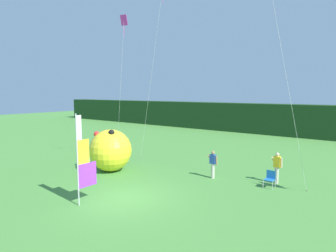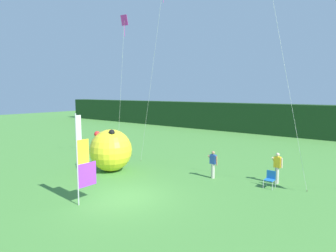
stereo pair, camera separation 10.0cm
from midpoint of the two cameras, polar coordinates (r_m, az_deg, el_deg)
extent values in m
plane|color=#478438|center=(14.44, -8.48, -13.77)|extent=(120.00, 120.00, 0.00)
cube|color=#193819|center=(36.45, 21.97, 1.14)|extent=(80.00, 2.40, 3.67)
cylinder|color=#B7B7BC|center=(13.37, -17.69, -6.46)|extent=(0.06, 0.06, 4.12)
cube|color=purple|center=(13.84, -15.80, -9.23)|extent=(0.02, 0.97, 1.10)
cube|color=yellow|center=(13.48, -16.58, -4.88)|extent=(0.02, 0.60, 1.10)
cube|color=white|center=(13.21, -17.38, -0.32)|extent=(0.02, 0.23, 1.10)
cylinder|color=#B7B2A3|center=(17.27, 20.51, -9.11)|extent=(0.22, 0.22, 0.91)
cube|color=yellow|center=(17.08, 20.61, -6.66)|extent=(0.36, 0.20, 0.60)
sphere|color=beige|center=(16.99, 20.67, -5.28)|extent=(0.20, 0.20, 0.20)
cylinder|color=beige|center=(17.19, 19.95, -6.30)|extent=(0.09, 0.48, 0.42)
cylinder|color=beige|center=(17.03, 21.36, -6.81)|extent=(0.09, 0.14, 0.56)
cylinder|color=#B7B2A3|center=(17.35, 8.67, -8.76)|extent=(0.22, 0.22, 0.87)
cube|color=#284CA8|center=(17.17, 8.71, -6.50)|extent=(0.36, 0.20, 0.54)
sphere|color=#A37556|center=(17.09, 8.73, -5.23)|extent=(0.20, 0.20, 0.20)
cylinder|color=#A37556|center=(17.33, 8.14, -6.23)|extent=(0.09, 0.48, 0.42)
cylinder|color=#A37556|center=(17.09, 9.39, -6.77)|extent=(0.09, 0.14, 0.56)
sphere|color=yellow|center=(18.83, -11.44, -4.74)|extent=(2.69, 2.69, 2.69)
sphere|color=red|center=(18.81, -14.06, -1.57)|extent=(0.38, 0.38, 0.38)
sphere|color=purple|center=(19.56, -12.65, -1.56)|extent=(0.38, 0.38, 0.38)
sphere|color=black|center=(18.07, -11.26, -1.29)|extent=(0.38, 0.38, 0.38)
cylinder|color=#BCBCC1|center=(16.28, 18.11, -10.87)|extent=(0.03, 0.03, 0.42)
cylinder|color=#BCBCC1|center=(16.14, 19.74, -11.09)|extent=(0.03, 0.03, 0.42)
cylinder|color=#BCBCC1|center=(16.72, 18.68, -10.43)|extent=(0.03, 0.03, 0.42)
cylinder|color=#BCBCC1|center=(16.58, 20.27, -10.64)|extent=(0.03, 0.03, 0.42)
cube|color=#1E66B2|center=(16.36, 19.23, -10.00)|extent=(0.48, 0.48, 0.03)
cube|color=#1E66B2|center=(16.52, 19.53, -9.01)|extent=(0.48, 0.03, 0.44)
cylinder|color=brown|center=(21.50, -5.61, -6.78)|extent=(0.03, 0.03, 0.08)
cylinder|color=silver|center=(19.59, -3.61, 8.72)|extent=(2.95, 0.98, 11.47)
cylinder|color=brown|center=(22.17, -10.21, -6.45)|extent=(0.03, 0.03, 0.08)
cylinder|color=silver|center=(20.54, -9.59, 6.03)|extent=(2.03, 0.97, 9.67)
cube|color=#DB33A8|center=(20.03, -8.86, 19.98)|extent=(0.50, 0.30, 0.64)
cylinder|color=#DB33A8|center=(19.88, -8.83, 18.08)|extent=(0.02, 0.02, 0.70)
cylinder|color=brown|center=(16.65, 25.59, -11.42)|extent=(0.03, 0.03, 0.08)
cylinder|color=silver|center=(15.85, 22.37, 7.90)|extent=(2.24, 0.65, 11.00)
camera|label=1|loc=(0.05, -90.18, -0.02)|focal=30.84mm
camera|label=2|loc=(0.05, 89.82, 0.02)|focal=30.84mm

